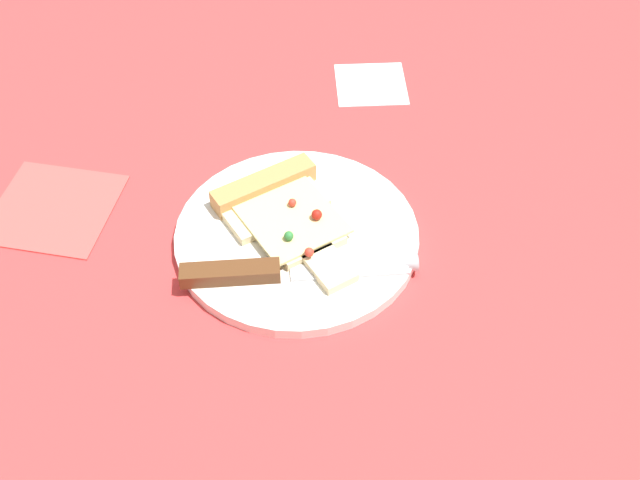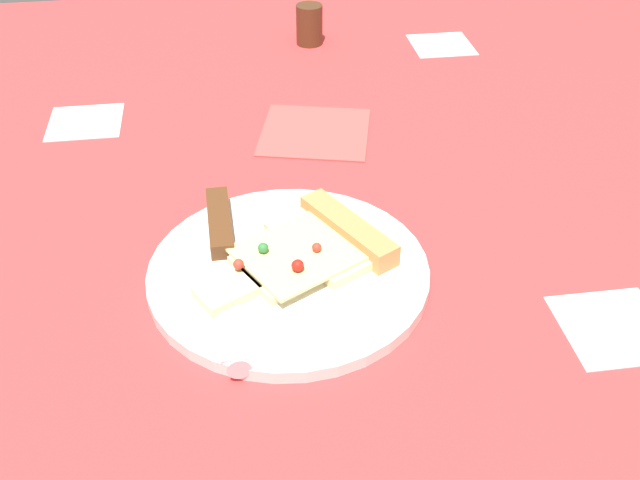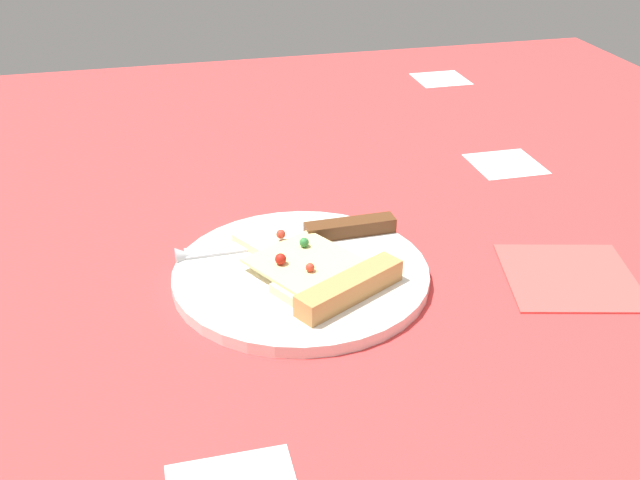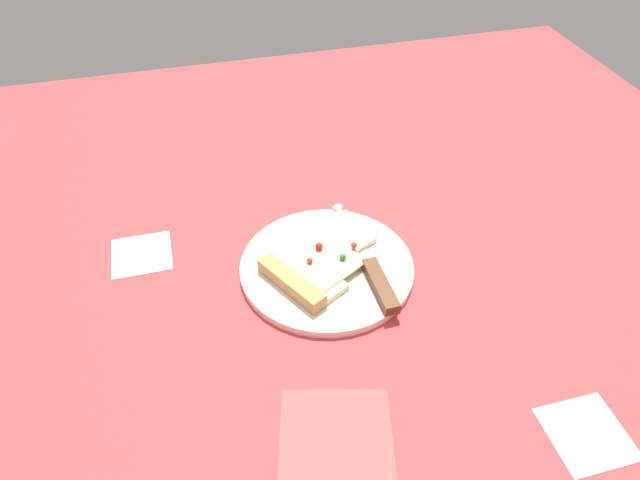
{
  "view_description": "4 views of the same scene",
  "coord_description": "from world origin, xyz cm",
  "px_view_note": "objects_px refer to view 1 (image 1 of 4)",
  "views": [
    {
      "loc": [
        -52.89,
        -1.67,
        63.49
      ],
      "look_at": [
        2.44,
        -4.67,
        2.81
      ],
      "focal_mm": 45.16,
      "sensor_mm": 36.0,
      "label": 1
    },
    {
      "loc": [
        0.79,
        -53.23,
        43.62
      ],
      "look_at": [
        8.47,
        0.37,
        1.95
      ],
      "focal_mm": 40.51,
      "sensor_mm": 36.0,
      "label": 2
    },
    {
      "loc": [
        68.02,
        -15.77,
        40.45
      ],
      "look_at": [
        4.35,
        -0.17,
        3.91
      ],
      "focal_mm": 41.86,
      "sensor_mm": 36.0,
      "label": 3
    },
    {
      "loc": [
        21.65,
        56.74,
        61.52
      ],
      "look_at": [
        5.15,
        -6.34,
        2.64
      ],
      "focal_mm": 32.42,
      "sensor_mm": 36.0,
      "label": 4
    }
  ],
  "objects_px": {
    "plate": "(297,236)",
    "pizza_slice": "(284,212)",
    "knife": "(276,272)",
    "napkin": "(54,208)"
  },
  "relations": [
    {
      "from": "knife",
      "to": "napkin",
      "type": "relative_size",
      "value": 1.85
    },
    {
      "from": "napkin",
      "to": "knife",
      "type": "bearing_deg",
      "value": -116.14
    },
    {
      "from": "plate",
      "to": "napkin",
      "type": "xyz_separation_m",
      "value": [
        0.06,
        0.27,
        -0.0
      ]
    },
    {
      "from": "pizza_slice",
      "to": "napkin",
      "type": "xyz_separation_m",
      "value": [
        0.04,
        0.26,
        -0.02
      ]
    },
    {
      "from": "plate",
      "to": "pizza_slice",
      "type": "xyz_separation_m",
      "value": [
        0.02,
        0.01,
        0.01
      ]
    },
    {
      "from": "pizza_slice",
      "to": "napkin",
      "type": "height_order",
      "value": "pizza_slice"
    },
    {
      "from": "pizza_slice",
      "to": "napkin",
      "type": "distance_m",
      "value": 0.26
    },
    {
      "from": "plate",
      "to": "knife",
      "type": "height_order",
      "value": "knife"
    },
    {
      "from": "knife",
      "to": "napkin",
      "type": "bearing_deg",
      "value": -117.62
    },
    {
      "from": "pizza_slice",
      "to": "knife",
      "type": "bearing_deg",
      "value": 53.9
    }
  ]
}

